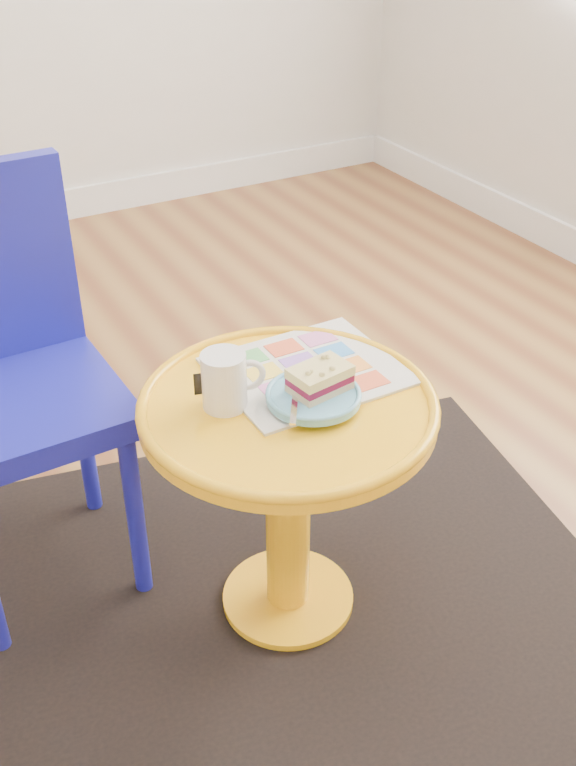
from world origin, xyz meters
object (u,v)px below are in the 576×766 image
mug (225,379)px  plate (313,397)px  chair (4,366)px  side_table (288,466)px  newspaper (307,371)px

mug → plate: mug is taller
chair → side_table: bearing=-45.9°
side_table → plate: size_ratio=3.18×
chair → plate: chair is taller
newspaper → side_table: bearing=-139.0°
chair → plate: bearing=-45.4°
plate → chair: bearing=136.2°
mug → plate: (0.13, -0.07, -0.04)m
mug → newspaper: bearing=23.4°
plate → newspaper: bearing=65.1°
side_table → mug: bearing=154.9°
chair → plate: (0.42, -0.40, 0.03)m
chair → mug: (0.29, -0.33, 0.07)m
chair → plate: size_ratio=5.11×
side_table → newspaper: size_ratio=1.61×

